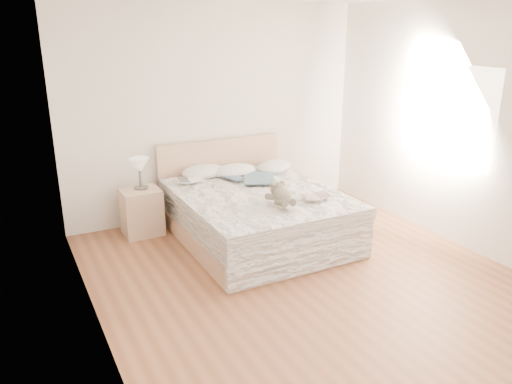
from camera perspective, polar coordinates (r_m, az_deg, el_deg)
floor at (r=5.06m, az=6.16°, el=-9.96°), size 4.00×4.50×0.00m
wall_back at (r=6.52m, az=-4.50°, el=9.15°), size 4.00×0.02×2.70m
wall_left at (r=3.86m, az=-18.75°, el=1.69°), size 0.02×4.50×2.70m
wall_right at (r=5.92m, az=23.13°, el=6.78°), size 0.02×4.50×2.70m
window at (r=6.08m, az=21.02°, el=8.28°), size 0.02×1.30×1.10m
bed at (r=5.87m, az=-0.16°, el=-2.44°), size 1.72×2.14×1.00m
nightstand at (r=6.14m, az=-12.93°, el=-2.22°), size 0.45×0.40×0.56m
table_lamp at (r=6.02m, az=-13.17°, el=2.81°), size 0.29×0.29×0.37m
pillow_left at (r=6.37m, az=-5.98°, el=2.32°), size 0.61×0.45×0.17m
pillow_middle at (r=6.38m, az=-2.44°, el=2.44°), size 0.60×0.43×0.17m
pillow_right at (r=6.57m, az=2.04°, el=2.91°), size 0.68×0.62×0.17m
blouse at (r=6.11m, az=0.36°, el=1.64°), size 0.77×0.79×0.02m
photo_book at (r=6.06m, az=-7.55°, el=1.33°), size 0.37×0.28×0.03m
childrens_book at (r=5.47m, az=6.88°, el=-0.53°), size 0.36×0.28×0.02m
teddy_bear at (r=5.20m, az=3.03°, el=-1.20°), size 0.30×0.40×0.20m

